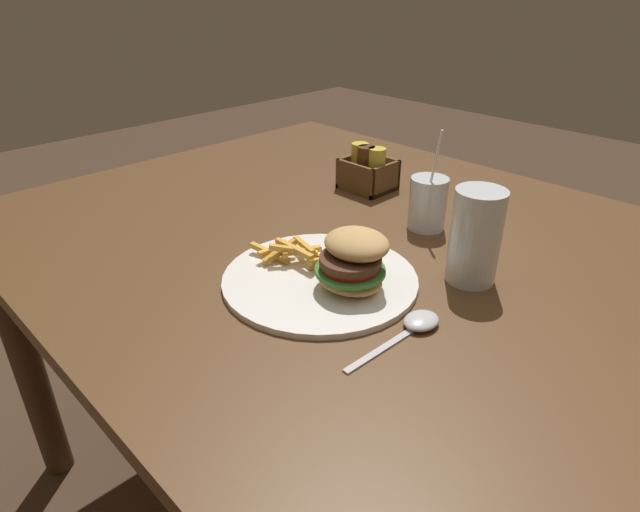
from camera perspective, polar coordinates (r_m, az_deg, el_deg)
name	(u,v)px	position (r m, az deg, el deg)	size (l,w,h in m)	color
dining_table	(405,303)	(0.99, 9.08, -5.01)	(1.66, 1.10, 0.76)	brown
meal_plate_near	(333,271)	(0.85, 1.42, -1.59)	(0.32, 0.32, 0.10)	white
beer_glass	(475,238)	(0.88, 16.21, 1.83)	(0.08, 0.08, 0.16)	silver
juice_glass	(428,205)	(1.05, 11.40, 5.38)	(0.07, 0.07, 0.20)	silver
spoon	(418,323)	(0.77, 10.40, -7.04)	(0.05, 0.18, 0.02)	silver
condiment_caddy	(367,171)	(1.24, 5.08, 8.98)	(0.11, 0.10, 0.10)	brown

